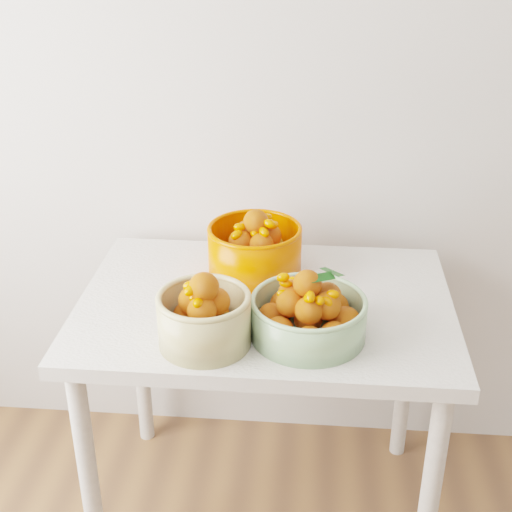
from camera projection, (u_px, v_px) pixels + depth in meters
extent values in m
cube|color=beige|center=(425.00, 46.00, 1.97)|extent=(4.00, 0.04, 2.70)
cube|color=silver|center=(265.00, 307.00, 1.92)|extent=(1.00, 0.70, 0.04)
cylinder|color=silver|center=(89.00, 479.00, 1.87)|extent=(0.05, 0.05, 0.71)
cylinder|color=silver|center=(429.00, 501.00, 1.80)|extent=(0.05, 0.05, 0.71)
cylinder|color=silver|center=(140.00, 353.00, 2.38)|extent=(0.05, 0.05, 0.71)
cylinder|color=silver|center=(406.00, 366.00, 2.31)|extent=(0.05, 0.05, 0.71)
cylinder|color=tan|center=(204.00, 321.00, 1.70)|extent=(0.23, 0.23, 0.13)
torus|color=tan|center=(203.00, 298.00, 1.67)|extent=(0.23, 0.23, 0.02)
sphere|color=#D1660C|center=(228.00, 327.00, 1.70)|extent=(0.07, 0.07, 0.07)
sphere|color=#E75915|center=(215.00, 314.00, 1.75)|extent=(0.07, 0.07, 0.07)
sphere|color=#E75915|center=(189.00, 316.00, 1.74)|extent=(0.08, 0.08, 0.08)
sphere|color=#E75915|center=(183.00, 331.00, 1.68)|extent=(0.07, 0.07, 0.07)
sphere|color=#E75915|center=(208.00, 338.00, 1.66)|extent=(0.08, 0.08, 0.08)
sphere|color=#E75915|center=(204.00, 325.00, 1.71)|extent=(0.07, 0.07, 0.07)
sphere|color=#E75915|center=(216.00, 301.00, 1.69)|extent=(0.07, 0.07, 0.07)
sphere|color=#E75915|center=(193.00, 301.00, 1.69)|extent=(0.07, 0.07, 0.07)
sphere|color=#E75915|center=(202.00, 311.00, 1.65)|extent=(0.07, 0.07, 0.07)
sphere|color=#E75915|center=(204.00, 287.00, 1.65)|extent=(0.07, 0.07, 0.07)
ellipsoid|color=#F15A00|center=(191.00, 286.00, 1.65)|extent=(0.04, 0.04, 0.04)
ellipsoid|color=#F15A00|center=(204.00, 294.00, 1.67)|extent=(0.05, 0.04, 0.04)
ellipsoid|color=#F15A00|center=(196.00, 297.00, 1.66)|extent=(0.04, 0.04, 0.03)
ellipsoid|color=#F15A00|center=(198.00, 303.00, 1.63)|extent=(0.03, 0.04, 0.03)
ellipsoid|color=#F15A00|center=(191.00, 291.00, 1.64)|extent=(0.05, 0.04, 0.03)
ellipsoid|color=#F15A00|center=(200.00, 295.00, 1.67)|extent=(0.05, 0.04, 0.04)
ellipsoid|color=#F15A00|center=(202.00, 286.00, 1.65)|extent=(0.04, 0.04, 0.03)
ellipsoid|color=#F15A00|center=(198.00, 289.00, 1.66)|extent=(0.04, 0.03, 0.04)
cylinder|color=#92BA88|center=(308.00, 319.00, 1.73)|extent=(0.35, 0.35, 0.10)
torus|color=#92BA88|center=(309.00, 301.00, 1.71)|extent=(0.35, 0.35, 0.01)
sphere|color=#E75915|center=(345.00, 322.00, 1.73)|extent=(0.08, 0.08, 0.08)
sphere|color=#E75915|center=(334.00, 307.00, 1.79)|extent=(0.08, 0.08, 0.08)
sphere|color=#E75915|center=(310.00, 301.00, 1.82)|extent=(0.07, 0.07, 0.07)
sphere|color=#E75915|center=(284.00, 305.00, 1.80)|extent=(0.07, 0.07, 0.07)
sphere|color=#E75915|center=(271.00, 317.00, 1.75)|extent=(0.07, 0.07, 0.07)
sphere|color=#E75915|center=(279.00, 331.00, 1.69)|extent=(0.07, 0.07, 0.07)
sphere|color=#E75915|center=(309.00, 340.00, 1.66)|extent=(0.07, 0.07, 0.07)
sphere|color=#E75915|center=(334.00, 335.00, 1.67)|extent=(0.07, 0.07, 0.07)
sphere|color=#E75915|center=(308.00, 319.00, 1.74)|extent=(0.07, 0.07, 0.07)
sphere|color=#E75915|center=(328.00, 296.00, 1.73)|extent=(0.07, 0.07, 0.07)
sphere|color=#E75915|center=(311.00, 290.00, 1.75)|extent=(0.07, 0.07, 0.07)
sphere|color=#E75915|center=(292.00, 293.00, 1.74)|extent=(0.07, 0.07, 0.07)
sphere|color=#E75915|center=(290.00, 303.00, 1.70)|extent=(0.07, 0.07, 0.07)
sphere|color=#E75915|center=(309.00, 310.00, 1.67)|extent=(0.07, 0.07, 0.07)
sphere|color=#E75915|center=(327.00, 306.00, 1.69)|extent=(0.07, 0.07, 0.07)
sphere|color=#E75915|center=(307.00, 284.00, 1.69)|extent=(0.07, 0.07, 0.07)
ellipsoid|color=#F15A00|center=(293.00, 281.00, 1.75)|extent=(0.04, 0.04, 0.03)
ellipsoid|color=#F15A00|center=(284.00, 294.00, 1.70)|extent=(0.04, 0.03, 0.04)
ellipsoid|color=#F15A00|center=(333.00, 294.00, 1.67)|extent=(0.04, 0.04, 0.03)
ellipsoid|color=#F15A00|center=(283.00, 277.00, 1.70)|extent=(0.04, 0.03, 0.04)
ellipsoid|color=#F15A00|center=(321.00, 291.00, 1.71)|extent=(0.04, 0.04, 0.04)
ellipsoid|color=#F15A00|center=(309.00, 281.00, 1.69)|extent=(0.04, 0.03, 0.03)
ellipsoid|color=#F15A00|center=(308.00, 299.00, 1.67)|extent=(0.03, 0.04, 0.03)
ellipsoid|color=#F15A00|center=(286.00, 283.00, 1.71)|extent=(0.04, 0.04, 0.03)
ellipsoid|color=#F15A00|center=(319.00, 300.00, 1.65)|extent=(0.04, 0.04, 0.04)
ellipsoid|color=#F15A00|center=(302.00, 282.00, 1.70)|extent=(0.04, 0.04, 0.03)
ellipsoid|color=#F15A00|center=(327.00, 302.00, 1.66)|extent=(0.04, 0.04, 0.03)
ellipsoid|color=#F15A00|center=(308.00, 298.00, 1.65)|extent=(0.03, 0.04, 0.03)
ellipsoid|color=#F15A00|center=(310.00, 297.00, 1.64)|extent=(0.03, 0.04, 0.04)
cylinder|color=#F24800|center=(255.00, 251.00, 2.02)|extent=(0.27, 0.27, 0.14)
torus|color=#F24800|center=(255.00, 229.00, 1.99)|extent=(0.27, 0.27, 0.01)
sphere|color=#D1660C|center=(283.00, 258.00, 2.03)|extent=(0.08, 0.08, 0.08)
sphere|color=#D1660C|center=(271.00, 247.00, 2.09)|extent=(0.08, 0.08, 0.08)
sphere|color=#E75915|center=(244.00, 246.00, 2.10)|extent=(0.08, 0.08, 0.08)
sphere|color=#E75915|center=(227.00, 256.00, 2.04)|extent=(0.08, 0.08, 0.08)
sphere|color=#E75915|center=(238.00, 268.00, 1.97)|extent=(0.08, 0.08, 0.08)
sphere|color=#E75915|center=(268.00, 269.00, 1.97)|extent=(0.07, 0.07, 0.07)
sphere|color=#E75915|center=(255.00, 257.00, 2.03)|extent=(0.07, 0.07, 0.07)
sphere|color=#E75915|center=(268.00, 236.00, 2.02)|extent=(0.07, 0.07, 0.07)
sphere|color=#E75915|center=(248.00, 233.00, 2.04)|extent=(0.07, 0.07, 0.07)
sphere|color=#E75915|center=(241.00, 242.00, 1.99)|extent=(0.07, 0.07, 0.07)
sphere|color=#E75915|center=(261.00, 245.00, 1.97)|extent=(0.07, 0.07, 0.07)
sphere|color=#E75915|center=(256.00, 222.00, 1.99)|extent=(0.07, 0.07, 0.07)
ellipsoid|color=#F15A00|center=(272.00, 225.00, 1.97)|extent=(0.04, 0.03, 0.04)
ellipsoid|color=#F15A00|center=(255.00, 226.00, 1.99)|extent=(0.04, 0.05, 0.03)
ellipsoid|color=#F15A00|center=(253.00, 233.00, 2.00)|extent=(0.05, 0.04, 0.04)
ellipsoid|color=#F15A00|center=(263.00, 231.00, 1.97)|extent=(0.05, 0.04, 0.03)
ellipsoid|color=#F15A00|center=(240.00, 227.00, 1.98)|extent=(0.04, 0.04, 0.03)
ellipsoid|color=#F15A00|center=(270.00, 224.00, 1.96)|extent=(0.05, 0.04, 0.04)
ellipsoid|color=#F15A00|center=(254.00, 222.00, 1.99)|extent=(0.04, 0.04, 0.04)
ellipsoid|color=#F15A00|center=(264.00, 232.00, 1.95)|extent=(0.05, 0.05, 0.04)
ellipsoid|color=#F15A00|center=(237.00, 235.00, 1.96)|extent=(0.05, 0.04, 0.04)
ellipsoid|color=#F15A00|center=(255.00, 232.00, 1.98)|extent=(0.03, 0.04, 0.04)
ellipsoid|color=#F15A00|center=(258.00, 222.00, 1.97)|extent=(0.05, 0.04, 0.04)
ellipsoid|color=#F15A00|center=(267.00, 218.00, 2.02)|extent=(0.04, 0.05, 0.03)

